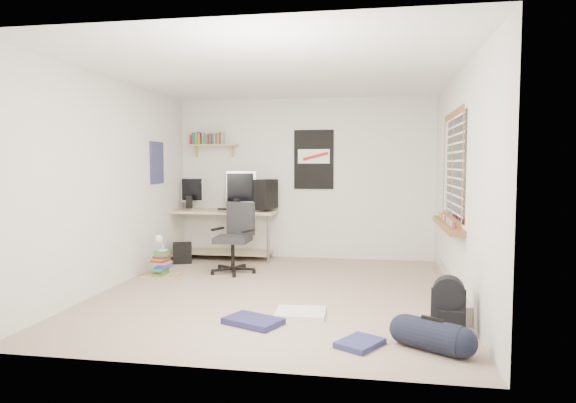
% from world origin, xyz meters
% --- Properties ---
extents(floor, '(4.00, 4.50, 0.01)m').
position_xyz_m(floor, '(0.00, 0.00, -0.01)').
color(floor, gray).
rests_on(floor, ground).
extents(ceiling, '(4.00, 4.50, 0.01)m').
position_xyz_m(ceiling, '(0.00, 0.00, 2.50)').
color(ceiling, white).
rests_on(ceiling, ground).
extents(back_wall, '(4.00, 0.01, 2.50)m').
position_xyz_m(back_wall, '(0.00, 2.25, 1.25)').
color(back_wall, silver).
rests_on(back_wall, ground).
extents(left_wall, '(0.01, 4.50, 2.50)m').
position_xyz_m(left_wall, '(-2.00, 0.00, 1.25)').
color(left_wall, silver).
rests_on(left_wall, ground).
extents(right_wall, '(0.01, 4.50, 2.50)m').
position_xyz_m(right_wall, '(2.00, 0.00, 1.25)').
color(right_wall, silver).
rests_on(right_wall, ground).
extents(desk, '(1.85, 1.05, 0.80)m').
position_xyz_m(desk, '(-1.27, 2.00, 0.36)').
color(desk, tan).
rests_on(desk, floor).
extents(monitor_left, '(0.36, 0.13, 0.39)m').
position_xyz_m(monitor_left, '(-1.75, 2.00, 0.99)').
color(monitor_left, '#A2A2A7').
rests_on(monitor_left, desk).
extents(monitor_right, '(0.46, 0.24, 0.49)m').
position_xyz_m(monitor_right, '(-0.91, 1.81, 1.04)').
color(monitor_right, '#ACADB1').
rests_on(monitor_right, desk).
extents(pc_tower, '(0.31, 0.47, 0.45)m').
position_xyz_m(pc_tower, '(-0.54, 1.91, 1.02)').
color(pc_tower, black).
rests_on(pc_tower, desk).
extents(keyboard, '(0.45, 0.24, 0.02)m').
position_xyz_m(keyboard, '(-1.02, 1.68, 0.81)').
color(keyboard, black).
rests_on(keyboard, desk).
extents(speaker_left, '(0.12, 0.12, 0.19)m').
position_xyz_m(speaker_left, '(-1.75, 1.84, 0.89)').
color(speaker_left, black).
rests_on(speaker_left, desk).
extents(speaker_right, '(0.10, 0.10, 0.16)m').
position_xyz_m(speaker_right, '(-0.94, 1.68, 0.88)').
color(speaker_right, black).
rests_on(speaker_right, desk).
extents(office_chair, '(0.78, 0.78, 0.96)m').
position_xyz_m(office_chair, '(-0.80, 0.95, 0.49)').
color(office_chair, '#252527').
rests_on(office_chair, floor).
extents(wall_shelf, '(0.80, 0.22, 0.24)m').
position_xyz_m(wall_shelf, '(-1.45, 2.14, 1.78)').
color(wall_shelf, tan).
rests_on(wall_shelf, back_wall).
extents(poster_back_wall, '(0.62, 0.03, 0.92)m').
position_xyz_m(poster_back_wall, '(0.15, 2.23, 1.55)').
color(poster_back_wall, black).
rests_on(poster_back_wall, back_wall).
extents(poster_left_wall, '(0.02, 0.42, 0.60)m').
position_xyz_m(poster_left_wall, '(-1.99, 1.20, 1.50)').
color(poster_left_wall, navy).
rests_on(poster_left_wall, left_wall).
extents(window, '(0.10, 1.50, 1.26)m').
position_xyz_m(window, '(1.95, 0.30, 1.45)').
color(window, brown).
rests_on(window, right_wall).
extents(baseboard_heater, '(0.08, 2.50, 0.18)m').
position_xyz_m(baseboard_heater, '(1.96, 0.30, 0.09)').
color(baseboard_heater, '#B7B2A8').
rests_on(baseboard_heater, floor).
extents(backpack, '(0.32, 0.27, 0.39)m').
position_xyz_m(backpack, '(1.75, -1.15, 0.20)').
color(backpack, black).
rests_on(backpack, floor).
extents(duffel_bag, '(0.34, 0.34, 0.49)m').
position_xyz_m(duffel_bag, '(1.56, -1.62, 0.14)').
color(duffel_bag, black).
rests_on(duffel_bag, floor).
extents(tshirt, '(0.51, 0.44, 0.04)m').
position_xyz_m(tshirt, '(0.40, -0.83, 0.02)').
color(tshirt, silver).
rests_on(tshirt, floor).
extents(jeans_a, '(0.60, 0.51, 0.06)m').
position_xyz_m(jeans_a, '(0.01, -1.20, 0.03)').
color(jeans_a, '#21224C').
rests_on(jeans_a, floor).
extents(jeans_b, '(0.43, 0.46, 0.05)m').
position_xyz_m(jeans_b, '(1.00, -1.61, 0.03)').
color(jeans_b, navy).
rests_on(jeans_b, floor).
extents(book_stack, '(0.53, 0.49, 0.29)m').
position_xyz_m(book_stack, '(-1.68, 0.62, 0.15)').
color(book_stack, olive).
rests_on(book_stack, floor).
extents(desk_lamp, '(0.15, 0.22, 0.20)m').
position_xyz_m(desk_lamp, '(-1.66, 0.60, 0.38)').
color(desk_lamp, white).
rests_on(desk_lamp, book_stack).
extents(subwoofer, '(0.36, 0.36, 0.31)m').
position_xyz_m(subwoofer, '(-1.75, 1.52, 0.14)').
color(subwoofer, black).
rests_on(subwoofer, floor).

